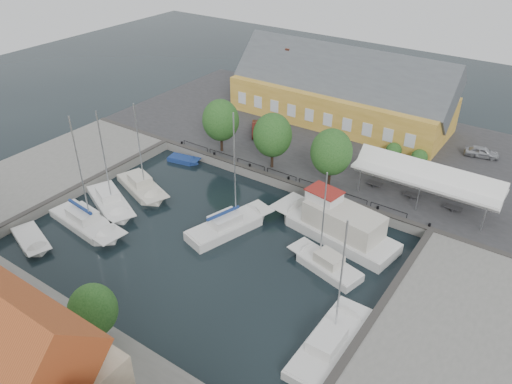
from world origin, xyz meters
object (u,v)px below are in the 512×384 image
(warehouse, at_px, (337,93))
(center_sailboat, at_px, (228,227))
(car_silver, at_px, (482,152))
(west_boat_b, at_px, (142,188))
(car_red, at_px, (258,129))
(east_boat_c, at_px, (328,346))
(launch_nw, at_px, (184,161))
(east_boat_b, at_px, (326,266))
(launch_sw, at_px, (32,241))
(west_boat_c, at_px, (110,203))
(tent_canopy, at_px, (427,178))
(trawler, at_px, (337,227))
(west_boat_d, at_px, (87,224))

(warehouse, distance_m, center_sailboat, 27.91)
(car_silver, bearing_deg, west_boat_b, 120.40)
(car_red, height_order, west_boat_b, west_boat_b)
(car_red, distance_m, east_boat_c, 33.60)
(launch_nw, bearing_deg, east_boat_b, -18.61)
(launch_sw, bearing_deg, car_silver, 52.29)
(center_sailboat, xyz_separation_m, east_boat_c, (14.21, -7.23, -0.11))
(west_boat_c, relative_size, launch_sw, 1.89)
(center_sailboat, height_order, east_boat_b, center_sailboat)
(east_boat_c, height_order, west_boat_c, west_boat_c)
(launch_sw, bearing_deg, east_boat_c, 8.85)
(car_silver, distance_m, center_sailboat, 31.19)
(warehouse, xyz_separation_m, car_silver, (19.00, -0.72, -2.79))
(center_sailboat, height_order, launch_sw, center_sailboat)
(launch_sw, xyz_separation_m, launch_nw, (0.94, 19.50, -0.00))
(west_boat_b, xyz_separation_m, launch_sw, (-1.69, -12.12, -0.17))
(warehouse, distance_m, car_red, 11.83)
(tent_canopy, height_order, west_boat_b, west_boat_b)
(launch_nw, bearing_deg, trawler, -8.04)
(warehouse, xyz_separation_m, east_boat_c, (17.19, -34.69, -4.17))
(car_silver, height_order, east_boat_b, east_boat_b)
(east_boat_c, xyz_separation_m, launch_sw, (-27.80, -4.33, -0.17))
(tent_canopy, xyz_separation_m, east_boat_b, (-3.57, -13.30, -3.42))
(warehouse, height_order, trawler, warehouse)
(warehouse, distance_m, launch_sw, 40.66)
(east_boat_c, height_order, west_boat_d, west_boat_d)
(car_red, xyz_separation_m, center_sailboat, (8.59, -17.41, -1.32))
(launch_sw, bearing_deg, trawler, 36.48)
(center_sailboat, xyz_separation_m, trawler, (8.71, 4.92, 0.65))
(car_silver, distance_m, launch_nw, 34.31)
(west_boat_b, height_order, west_boat_d, west_boat_d)
(west_boat_b, xyz_separation_m, west_boat_c, (-0.50, -3.90, 0.00))
(tent_canopy, relative_size, launch_sw, 2.40)
(center_sailboat, relative_size, east_boat_b, 1.27)
(west_boat_d, relative_size, launch_sw, 2.06)
(tent_canopy, bearing_deg, west_boat_b, -152.92)
(warehouse, bearing_deg, car_silver, -2.17)
(warehouse, xyz_separation_m, west_boat_c, (-9.41, -30.79, -4.17))
(launch_sw, bearing_deg, east_boat_b, 26.65)
(tent_canopy, bearing_deg, car_red, 170.26)
(trawler, xyz_separation_m, west_boat_c, (-21.10, -8.27, -0.76))
(warehouse, distance_m, car_silver, 19.22)
(east_boat_c, bearing_deg, west_boat_c, 171.68)
(car_silver, relative_size, car_red, 0.89)
(east_boat_c, relative_size, west_boat_d, 0.91)
(car_silver, xyz_separation_m, west_boat_c, (-28.42, -30.07, -1.37))
(west_boat_b, height_order, launch_sw, west_boat_b)
(trawler, height_order, west_boat_d, west_boat_d)
(tent_canopy, distance_m, east_boat_c, 21.12)
(center_sailboat, bearing_deg, car_silver, 59.07)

